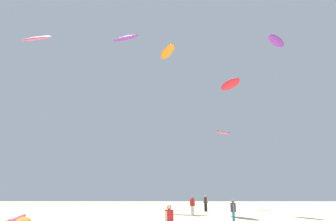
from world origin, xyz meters
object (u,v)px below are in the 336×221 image
Objects in this scene: kite_aloft_0 at (167,52)px; kite_aloft_4 at (36,38)px; person_midground at (192,204)px; kite_aloft_5 at (276,41)px; person_left at (206,202)px; kite_aloft_3 at (230,84)px; person_right at (233,210)px; person_foreground at (169,221)px; kite_aloft_1 at (126,38)px; kite_aloft_2 at (223,133)px.

kite_aloft_4 is at bearing -162.06° from kite_aloft_0.
person_midground is 0.42× the size of kite_aloft_5.
kite_aloft_3 is at bearing 84.93° from person_left.
person_right is 30.29m from kite_aloft_5.
kite_aloft_5 is at bearing 151.68° from person_left.
person_left is at bearing -158.30° from kite_aloft_5.
kite_aloft_1 is at bearing -41.33° from person_foreground.
kite_aloft_3 is 21.84m from kite_aloft_4.
person_right is 0.37× the size of kite_aloft_1.
kite_aloft_1 reaches higher than person_right.
person_midground is 0.38× the size of kite_aloft_0.
person_midground is at bearing 109.31° from person_right.
person_right is (4.32, 8.59, -0.02)m from person_foreground.
kite_aloft_3 is 14.19m from kite_aloft_5.
kite_aloft_0 is 1.11× the size of kite_aloft_5.
person_left is 0.44× the size of kite_aloft_3.
person_midground reaches higher than person_right.
kite_aloft_1 is at bearing 178.49° from kite_aloft_5.
person_right is 0.62× the size of kite_aloft_2.
person_midground reaches higher than person_foreground.
kite_aloft_1 reaches higher than kite_aloft_5.
kite_aloft_1 is (-8.41, 11.11, 22.53)m from person_midground.
kite_aloft_2 is at bearing 171.66° from kite_aloft_5.
kite_aloft_0 is (-4.24, -0.59, 17.72)m from person_left.
kite_aloft_2 is 25.64m from kite_aloft_4.
kite_aloft_3 is at bearing 80.27° from person_right.
person_midground is at bearing -66.90° from kite_aloft_0.
person_right is at bearing -102.48° from kite_aloft_3.
kite_aloft_4 is at bearing -161.98° from kite_aloft_5.
kite_aloft_1 reaches higher than person_midground.
kite_aloft_0 is 1.14× the size of kite_aloft_3.
kite_aloft_0 is at bearing -53.64° from person_foreground.
kite_aloft_0 reaches higher than person_foreground.
kite_aloft_2 reaches higher than person_midground.
kite_aloft_1 is 1.12× the size of kite_aloft_3.
person_midground is 0.45× the size of kite_aloft_4.
person_left is 25.25m from kite_aloft_1.
person_foreground is at bearing -49.76° from kite_aloft_4.
kite_aloft_2 reaches higher than person_foreground.
kite_aloft_5 is (29.54, 9.61, 4.46)m from kite_aloft_4.
kite_aloft_1 is at bearing -103.66° from person_midground.
kite_aloft_1 is 14.07m from kite_aloft_4.
kite_aloft_4 is (-14.50, 17.13, 17.27)m from person_foreground.
person_right is 22.60m from kite_aloft_0.
kite_aloft_5 is (12.98, 10.55, 21.69)m from person_midground.
kite_aloft_0 reaches higher than kite_aloft_2.
person_left is (1.88, 6.13, 0.01)m from person_midground.
person_right is 0.36× the size of kite_aloft_0.
kite_aloft_1 reaches higher than kite_aloft_4.
person_left is 0.40× the size of kite_aloft_1.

